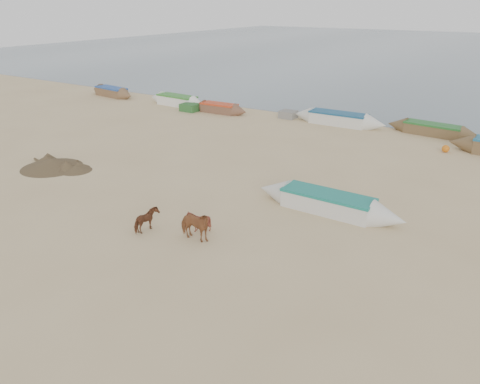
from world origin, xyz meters
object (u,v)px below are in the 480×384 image
calf_front (198,221)px  calf_right (147,221)px  near_canoe (327,202)px  cow_adult (194,226)px

calf_front → calf_right: 1.99m
near_canoe → cow_adult: bearing=-120.5°
cow_adult → calf_front: (-0.34, 0.67, -0.18)m
cow_adult → near_canoe: size_ratio=0.22×
cow_adult → near_canoe: bearing=-33.1°
cow_adult → calf_right: cow_adult is taller
calf_front → near_canoe: bearing=145.4°
calf_front → cow_adult: bearing=30.5°
near_canoe → calf_right: bearing=-131.9°
cow_adult → calf_right: bearing=99.9°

